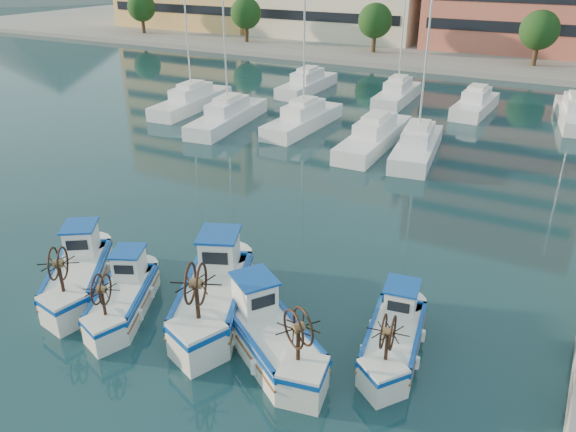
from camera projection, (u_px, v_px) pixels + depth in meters
The scene contains 7 objects.
ground at pixel (191, 327), 19.04m from camera, with size 300.00×300.00×0.00m, color #1B4247.
yacht_marina at pixel (385, 114), 41.97m from camera, with size 38.76×22.49×11.50m.
fishing_boat_a at pixel (78, 271), 20.90m from camera, with size 3.89×4.51×2.77m.
fishing_boat_b at pixel (124, 294), 19.68m from camera, with size 3.04×4.04×2.44m.
fishing_boat_c at pixel (214, 291), 19.51m from camera, with size 3.85×5.29×3.18m.
fishing_boat_d at pixel (269, 332), 17.54m from camera, with size 4.57×3.91×2.80m.
fishing_boat_e at pixel (394, 334), 17.63m from camera, with size 2.20×4.04×2.45m.
Camera 1 is at (10.40, -12.08, 11.57)m, focal length 35.00 mm.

